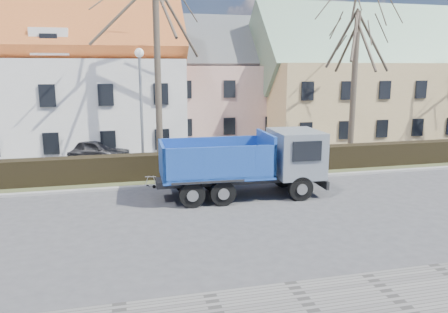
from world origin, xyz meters
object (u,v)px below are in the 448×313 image
object	(u,v)px
dump_truck	(237,164)
cart_frame	(146,182)
parked_car_a	(95,150)
streetlight	(141,113)

from	to	relation	value
dump_truck	cart_frame	size ratio (longest dim) A/B	10.41
dump_truck	parked_car_a	size ratio (longest dim) A/B	1.75
dump_truck	cart_frame	distance (m)	4.64
dump_truck	cart_frame	xyz separation A→B (m)	(-3.84, 2.32, -1.18)
cart_frame	parked_car_a	world-z (taller)	parked_car_a
streetlight	cart_frame	bearing A→B (deg)	-90.66
dump_truck	streetlight	size ratio (longest dim) A/B	1.12
cart_frame	streetlight	bearing A→B (deg)	89.34
streetlight	parked_car_a	bearing A→B (deg)	122.20
dump_truck	streetlight	distance (m)	6.43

